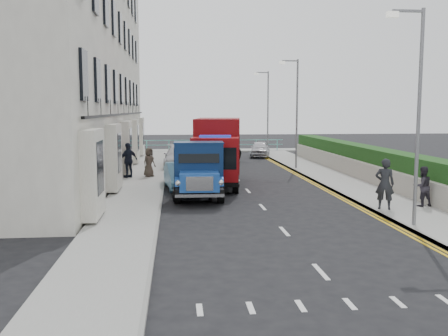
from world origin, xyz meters
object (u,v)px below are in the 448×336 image
(parked_car_front, at_px, (194,181))
(red_lorry, at_px, (218,150))
(lamp_mid, at_px, (295,107))
(bedford_lorry, at_px, (199,174))
(lamp_far, at_px, (266,108))
(pedestrian_east_near, at_px, (385,184))
(lamp_near, at_px, (415,105))

(parked_car_front, bearing_deg, red_lorry, 74.32)
(parked_car_front, bearing_deg, lamp_mid, 59.97)
(lamp_mid, distance_m, red_lorry, 8.33)
(lamp_mid, distance_m, bedford_lorry, 12.39)
(lamp_mid, height_order, red_lorry, lamp_mid)
(lamp_far, bearing_deg, pedestrian_east_near, -89.45)
(lamp_near, xyz_separation_m, red_lorry, (-5.44, 10.09, -2.19))
(red_lorry, bearing_deg, lamp_far, 78.49)
(lamp_mid, bearing_deg, bedford_lorry, -123.34)
(lamp_near, height_order, pedestrian_east_near, lamp_near)
(bedford_lorry, height_order, pedestrian_east_near, bedford_lorry)
(lamp_far, xyz_separation_m, red_lorry, (-5.44, -15.91, -2.19))
(lamp_mid, relative_size, lamp_far, 1.00)
(bedford_lorry, relative_size, parked_car_front, 1.29)
(lamp_far, xyz_separation_m, pedestrian_east_near, (0.22, -23.40, -2.92))
(lamp_near, distance_m, parked_car_front, 10.14)
(lamp_near, bearing_deg, parked_car_front, 134.97)
(red_lorry, height_order, parked_car_front, red_lorry)
(lamp_mid, height_order, parked_car_front, lamp_mid)
(lamp_near, bearing_deg, red_lorry, 118.36)
(lamp_near, bearing_deg, lamp_mid, 90.00)
(parked_car_front, bearing_deg, lamp_far, 76.88)
(bedford_lorry, relative_size, pedestrian_east_near, 2.74)
(lamp_near, xyz_separation_m, lamp_far, (0.00, 26.00, 0.00))
(lamp_near, height_order, parked_car_front, lamp_near)
(lamp_mid, bearing_deg, lamp_far, 90.00)
(bedford_lorry, distance_m, parked_car_front, 0.97)
(lamp_mid, relative_size, red_lorry, 1.04)
(bedford_lorry, distance_m, red_lorry, 4.37)
(lamp_near, relative_size, parked_car_front, 1.71)
(parked_car_front, height_order, pedestrian_east_near, pedestrian_east_near)
(red_lorry, bearing_deg, bedford_lorry, -98.45)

